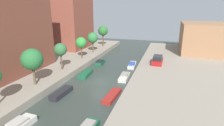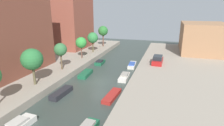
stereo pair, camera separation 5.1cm
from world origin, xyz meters
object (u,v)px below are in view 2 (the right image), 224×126
at_px(moored_boat_left_1, 19,124).
at_px(parked_car, 158,60).
at_px(street_tree_4, 93,38).
at_px(street_tree_5, 103,31).
at_px(moored_boat_left_3, 86,74).
at_px(moored_boat_right_2, 112,96).
at_px(low_block_right, 203,38).
at_px(moored_boat_right_3, 124,77).
at_px(moored_boat_left_4, 100,62).
at_px(street_tree_3, 81,43).
at_px(moored_boat_left_2, 61,93).
at_px(street_tree_2, 60,50).
at_px(street_tree_1, 32,59).
at_px(apartment_tower_far, 67,13).
at_px(moored_boat_right_4, 132,65).

bearing_deg(moored_boat_left_1, parked_car, 63.34).
height_order(street_tree_4, street_tree_5, street_tree_5).
xyz_separation_m(moored_boat_left_3, moored_boat_right_2, (6.82, -6.41, -0.07)).
xyz_separation_m(low_block_right, street_tree_5, (-25.37, -1.00, 0.80)).
relative_size(moored_boat_left_1, moored_boat_right_3, 0.80).
bearing_deg(moored_boat_left_4, street_tree_3, -175.44).
height_order(street_tree_3, street_tree_5, street_tree_5).
bearing_deg(moored_boat_left_2, street_tree_2, 121.01).
xyz_separation_m(street_tree_3, moored_boat_left_3, (4.13, -6.97, -4.06)).
xyz_separation_m(street_tree_5, moored_boat_right_2, (10.95, -26.84, -5.04)).
relative_size(low_block_right, moored_boat_left_2, 3.60).
xyz_separation_m(street_tree_5, moored_boat_left_1, (4.21, -35.65, -4.87)).
height_order(street_tree_1, moored_boat_left_4, street_tree_1).
height_order(street_tree_4, moored_boat_right_3, street_tree_4).
distance_m(street_tree_3, street_tree_5, 13.49).
relative_size(moored_boat_left_1, moored_boat_left_4, 0.96).
distance_m(street_tree_1, street_tree_3, 14.67).
height_order(low_block_right, moored_boat_left_2, low_block_right).
bearing_deg(moored_boat_left_3, street_tree_5, 101.43).
distance_m(low_block_right, moored_boat_right_3, 25.67).
bearing_deg(moored_boat_left_2, moored_boat_right_2, 12.02).
bearing_deg(apartment_tower_far, street_tree_3, -48.81).
relative_size(low_block_right, parked_car, 3.10).
xyz_separation_m(low_block_right, moored_boat_right_3, (-14.45, -20.82, -4.13)).
distance_m(moored_boat_left_1, moored_boat_right_3, 17.20).
distance_m(street_tree_2, moored_boat_right_2, 13.03).
distance_m(street_tree_3, moored_boat_right_2, 17.77).
xyz_separation_m(street_tree_4, parked_car, (15.79, -5.26, -2.81)).
bearing_deg(apartment_tower_far, moored_boat_left_3, -52.83).
relative_size(low_block_right, moored_boat_right_4, 3.19).
distance_m(moored_boat_left_3, moored_boat_right_3, 6.82).
height_order(street_tree_3, parked_car, street_tree_3).
relative_size(street_tree_5, moored_boat_right_2, 1.30).
height_order(apartment_tower_far, street_tree_4, apartment_tower_far).
relative_size(street_tree_3, moored_boat_left_4, 1.38).
relative_size(street_tree_2, moored_boat_right_3, 1.18).
bearing_deg(moored_boat_left_3, moored_boat_left_1, -89.69).
bearing_deg(parked_car, moored_boat_right_2, -108.77).
relative_size(moored_boat_left_4, moored_boat_right_3, 0.83).
relative_size(low_block_right, moored_boat_right_3, 3.58).
xyz_separation_m(low_block_right, moored_boat_right_2, (-14.43, -27.84, -4.24)).
distance_m(moored_boat_left_2, moored_boat_right_2, 6.86).
bearing_deg(moored_boat_left_1, moored_boat_left_3, 90.31).
bearing_deg(street_tree_2, moored_boat_right_2, -27.17).
xyz_separation_m(street_tree_5, moored_boat_left_2, (4.24, -28.27, -4.93)).
height_order(street_tree_2, street_tree_4, street_tree_4).
bearing_deg(apartment_tower_far, street_tree_4, -23.27).
height_order(moored_boat_left_1, moored_boat_right_4, moored_boat_left_1).
bearing_deg(street_tree_2, moored_boat_right_3, 7.36).
bearing_deg(street_tree_3, moored_boat_right_3, -30.17).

